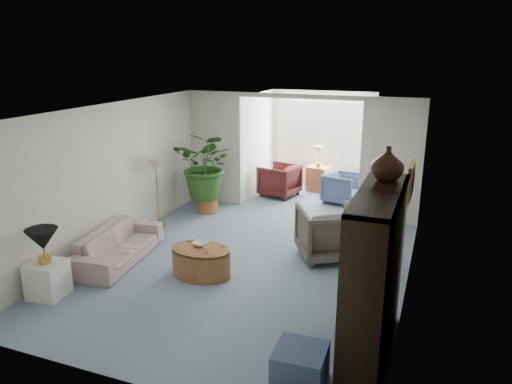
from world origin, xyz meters
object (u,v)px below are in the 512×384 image
at_px(coffee_table, 201,262).
at_px(coffee_cup, 206,250).
at_px(floor_lamp, 155,165).
at_px(side_table_dark, 373,241).
at_px(framed_picture, 412,182).
at_px(table_lamp, 42,239).
at_px(cabinet_urn, 388,163).
at_px(wingback_chair, 328,233).
at_px(plant_pot, 208,205).
at_px(ottoman, 300,367).
at_px(coffee_bowl, 201,244).
at_px(sofa, 118,245).
at_px(end_table, 48,279).
at_px(sunroom_table, 318,179).
at_px(sunroom_chair_blue, 342,188).
at_px(entertainment_cabinet, 374,277).
at_px(sunroom_chair_maroon, 279,180).

bearing_deg(coffee_table, coffee_cup, -33.69).
distance_m(floor_lamp, side_table_dark, 4.23).
bearing_deg(framed_picture, coffee_cup, -170.26).
xyz_separation_m(table_lamp, cabinet_urn, (4.43, 0.77, 1.27)).
bearing_deg(side_table_dark, wingback_chair, -156.80).
bearing_deg(plant_pot, coffee_cup, -63.69).
xyz_separation_m(table_lamp, coffee_table, (1.72, 1.36, -0.63)).
bearing_deg(ottoman, coffee_bowl, 137.61).
bearing_deg(cabinet_urn, side_table_dark, 99.01).
height_order(framed_picture, cabinet_urn, cabinet_urn).
height_order(coffee_table, wingback_chair, wingback_chair).
xyz_separation_m(sofa, floor_lamp, (-0.24, 1.60, 0.98)).
height_order(end_table, ottoman, end_table).
bearing_deg(cabinet_urn, coffee_bowl, 166.04).
bearing_deg(sunroom_table, ottoman, -77.27).
distance_m(table_lamp, coffee_bowl, 2.25).
bearing_deg(coffee_table, coffee_bowl, 116.57).
bearing_deg(wingback_chair, floor_lamp, -33.08).
bearing_deg(plant_pot, wingback_chair, -25.28).
distance_m(table_lamp, coffee_cup, 2.28).
height_order(sofa, wingback_chair, wingback_chair).
distance_m(framed_picture, cabinet_urn, 1.09).
bearing_deg(sunroom_table, end_table, -108.82).
height_order(wingback_chair, side_table_dark, wingback_chair).
height_order(sofa, sunroom_chair_blue, sunroom_chair_blue).
height_order(table_lamp, coffee_bowl, table_lamp).
bearing_deg(cabinet_urn, plant_pot, 139.97).
height_order(coffee_bowl, entertainment_cabinet, entertainment_cabinet).
xyz_separation_m(sofa, coffee_bowl, (1.47, 0.11, 0.20)).
height_order(wingback_chair, entertainment_cabinet, entertainment_cabinet).
xyz_separation_m(table_lamp, sunroom_chair_blue, (2.99, 5.82, -0.51)).
xyz_separation_m(sunroom_chair_maroon, sunroom_table, (0.75, 0.75, -0.08)).
bearing_deg(sunroom_chair_maroon, table_lamp, -2.87).
xyz_separation_m(ottoman, plant_pot, (-3.39, 4.64, -0.05)).
distance_m(end_table, wingback_chair, 4.35).
xyz_separation_m(framed_picture, wingback_chair, (-1.29, 0.99, -1.26)).
relative_size(end_table, ottoman, 0.98).
distance_m(coffee_bowl, plant_pot, 2.94).
bearing_deg(coffee_bowl, plant_pot, 114.53).
xyz_separation_m(sofa, cabinet_urn, (4.23, -0.58, 1.86)).
height_order(sofa, cabinet_urn, cabinet_urn).
distance_m(sofa, side_table_dark, 4.22).
relative_size(framed_picture, wingback_chair, 0.52).
relative_size(floor_lamp, wingback_chair, 0.37).
relative_size(cabinet_urn, sunroom_chair_blue, 0.51).
bearing_deg(entertainment_cabinet, wingback_chair, 113.26).
xyz_separation_m(framed_picture, sofa, (-4.46, -0.39, -1.43)).
bearing_deg(sunroom_chair_blue, coffee_bowl, 174.61).
bearing_deg(entertainment_cabinet, sunroom_chair_blue, 104.58).
height_order(coffee_cup, sunroom_chair_maroon, sunroom_chair_maroon).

